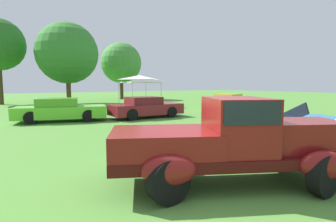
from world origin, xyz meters
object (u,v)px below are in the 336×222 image
object	(u,v)px
feature_pickup_truck	(232,141)
neighbor_convertible	(290,127)
show_car_burgundy	(146,107)
show_car_yellow	(229,102)
show_car_lime	(61,110)
canopy_tent_center_field	(140,79)

from	to	relation	value
feature_pickup_truck	neighbor_convertible	distance (m)	4.34
show_car_burgundy	feature_pickup_truck	bearing A→B (deg)	-109.56
neighbor_convertible	feature_pickup_truck	bearing A→B (deg)	-162.00
show_car_burgundy	show_car_yellow	world-z (taller)	same
feature_pickup_truck	show_car_lime	bearing A→B (deg)	94.91
feature_pickup_truck	show_car_yellow	xyz separation A→B (m)	(11.05, 10.53, -0.27)
show_car_burgundy	canopy_tent_center_field	world-z (taller)	canopy_tent_center_field
show_car_lime	neighbor_convertible	bearing A→B (deg)	-62.52
show_car_yellow	canopy_tent_center_field	xyz separation A→B (m)	(-4.45, 6.14, 1.82)
feature_pickup_truck	canopy_tent_center_field	distance (m)	18.00
show_car_burgundy	canopy_tent_center_field	bearing A→B (deg)	65.44
neighbor_convertible	show_car_lime	bearing A→B (deg)	117.48
neighbor_convertible	show_car_burgundy	size ratio (longest dim) A/B	1.04
show_car_yellow	canopy_tent_center_field	bearing A→B (deg)	125.93
show_car_burgundy	show_car_yellow	bearing A→B (deg)	4.47
feature_pickup_truck	neighbor_convertible	world-z (taller)	feature_pickup_truck
neighbor_convertible	show_car_yellow	bearing A→B (deg)	52.96
show_car_lime	show_car_burgundy	distance (m)	4.63
show_car_lime	canopy_tent_center_field	world-z (taller)	canopy_tent_center_field
neighbor_convertible	canopy_tent_center_field	world-z (taller)	canopy_tent_center_field
feature_pickup_truck	show_car_burgundy	xyz separation A→B (m)	(3.53, 9.94, -0.27)
show_car_lime	canopy_tent_center_field	xyz separation A→B (m)	(7.56, 5.59, 1.82)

